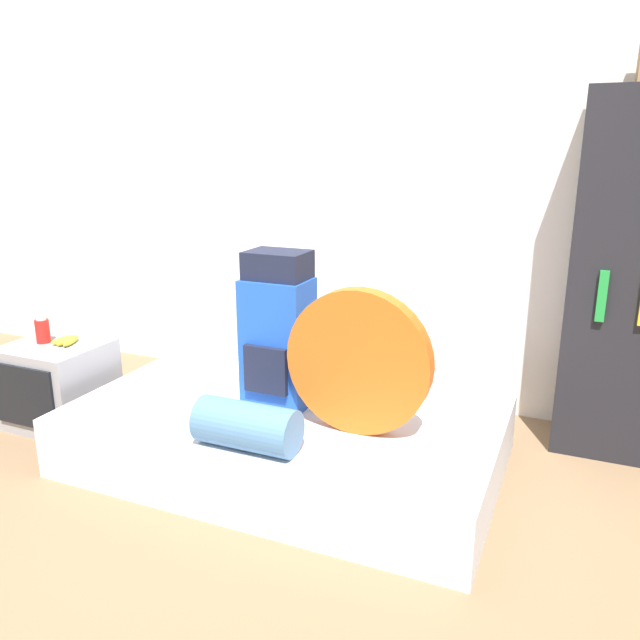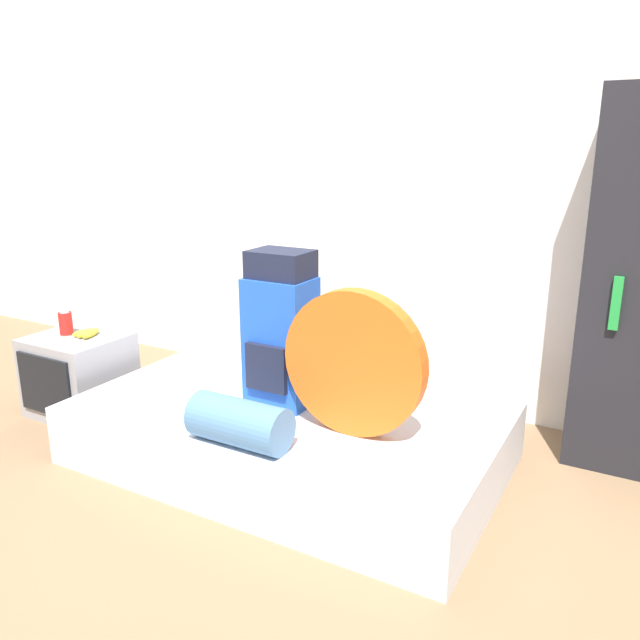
# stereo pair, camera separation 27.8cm
# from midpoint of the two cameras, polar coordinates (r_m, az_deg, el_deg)

# --- Properties ---
(ground_plane) EXTENTS (16.00, 16.00, 0.00)m
(ground_plane) POSITION_cam_midpoint_polar(r_m,az_deg,el_deg) (2.52, -14.76, -21.30)
(ground_plane) COLOR #846647
(wall_back) EXTENTS (8.00, 0.05, 2.60)m
(wall_back) POSITION_cam_midpoint_polar(r_m,az_deg,el_deg) (3.68, 2.41, 12.70)
(wall_back) COLOR white
(wall_back) RESTS_ON ground_plane
(bed) EXTENTS (1.99, 1.19, 0.29)m
(bed) POSITION_cam_midpoint_polar(r_m,az_deg,el_deg) (3.07, -5.65, -10.42)
(bed) COLOR silver
(bed) RESTS_ON ground_plane
(backpack) EXTENTS (0.30, 0.26, 0.74)m
(backpack) POSITION_cam_midpoint_polar(r_m,az_deg,el_deg) (2.93, -6.62, -1.20)
(backpack) COLOR blue
(backpack) RESTS_ON bed
(tent_bag) EXTENTS (0.64, 0.08, 0.64)m
(tent_bag) POSITION_cam_midpoint_polar(r_m,az_deg,el_deg) (2.64, 0.54, -3.89)
(tent_bag) COLOR #E05B19
(tent_bag) RESTS_ON bed
(sleeping_roll) EXTENTS (0.43, 0.20, 0.20)m
(sleeping_roll) POSITION_cam_midpoint_polar(r_m,az_deg,el_deg) (2.61, -9.78, -9.58)
(sleeping_roll) COLOR teal
(sleeping_roll) RESTS_ON bed
(television) EXTENTS (0.50, 0.47, 0.46)m
(television) POSITION_cam_midpoint_polar(r_m,az_deg,el_deg) (3.78, -24.79, -5.36)
(television) COLOR #939399
(television) RESTS_ON ground_plane
(canister) EXTENTS (0.07, 0.07, 0.14)m
(canister) POSITION_cam_midpoint_polar(r_m,az_deg,el_deg) (3.75, -26.01, -0.89)
(canister) COLOR red
(canister) RESTS_ON television
(banana_bunch) EXTENTS (0.13, 0.16, 0.04)m
(banana_bunch) POSITION_cam_midpoint_polar(r_m,az_deg,el_deg) (3.68, -24.12, -1.75)
(banana_bunch) COLOR yellow
(banana_bunch) RESTS_ON television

